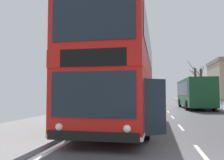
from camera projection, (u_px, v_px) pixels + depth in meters
name	position (u px, v px, depth m)	size (l,w,h in m)	color
double_decker_bus_main	(123.00, 77.00, 11.57)	(3.31, 11.24, 4.57)	red
background_bus_far_lane	(194.00, 93.00, 24.51)	(2.69, 9.46, 3.03)	#19512D
bare_tree_far_01	(201.00, 85.00, 32.32)	(1.99, 1.50, 5.29)	#423328
bare_tree_far_02	(196.00, 84.00, 39.26)	(2.36, 2.36, 7.09)	#4C3D2D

